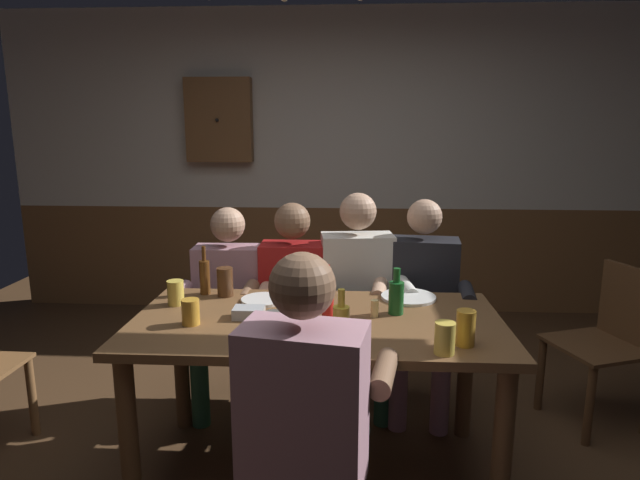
# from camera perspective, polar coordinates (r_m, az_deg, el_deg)

# --- Properties ---
(ground_plane) EXTENTS (6.85, 6.85, 0.00)m
(ground_plane) POSITION_cam_1_polar(r_m,az_deg,el_deg) (2.78, -0.40, -24.01)
(ground_plane) COLOR #4C331E
(back_wall_upper) EXTENTS (5.71, 0.12, 1.68)m
(back_wall_upper) POSITION_cam_1_polar(r_m,az_deg,el_deg) (4.75, 1.55, 13.58)
(back_wall_upper) COLOR beige
(back_wall_wainscot) EXTENTS (5.71, 0.12, 0.93)m
(back_wall_wainscot) POSITION_cam_1_polar(r_m,az_deg,el_deg) (4.89, 1.46, -1.88)
(back_wall_wainscot) COLOR brown
(back_wall_wainscot) RESTS_ON ground_plane
(dining_table) EXTENTS (1.69, 0.87, 0.77)m
(dining_table) POSITION_cam_1_polar(r_m,az_deg,el_deg) (2.52, -0.30, -10.76)
(dining_table) COLOR brown
(dining_table) RESTS_ON ground_plane
(person_0) EXTENTS (0.56, 0.52, 1.17)m
(person_0) POSITION_cam_1_polar(r_m,az_deg,el_deg) (3.21, -9.77, -6.12)
(person_0) COLOR #B78493
(person_0) RESTS_ON ground_plane
(person_1) EXTENTS (0.52, 0.51, 1.20)m
(person_1) POSITION_cam_1_polar(r_m,az_deg,el_deg) (3.16, -3.00, -5.88)
(person_1) COLOR #AD1919
(person_1) RESTS_ON ground_plane
(person_2) EXTENTS (0.58, 0.56, 1.26)m
(person_2) POSITION_cam_1_polar(r_m,az_deg,el_deg) (3.14, 4.07, -5.40)
(person_2) COLOR silver
(person_2) RESTS_ON ground_plane
(person_3) EXTENTS (0.57, 0.55, 1.23)m
(person_3) POSITION_cam_1_polar(r_m,az_deg,el_deg) (3.16, 10.72, -5.92)
(person_3) COLOR black
(person_3) RESTS_ON ground_plane
(person_4) EXTENTS (0.58, 0.59, 1.25)m
(person_4) POSITION_cam_1_polar(r_m,az_deg,el_deg) (1.90, -1.25, -17.60)
(person_4) COLOR #B78493
(person_4) RESTS_ON ground_plane
(chair_empty_near_left) EXTENTS (0.56, 0.56, 0.88)m
(chair_empty_near_left) POSITION_cam_1_polar(r_m,az_deg,el_deg) (3.42, 28.27, -9.30)
(chair_empty_near_left) COLOR brown
(chair_empty_near_left) RESTS_ON ground_plane
(table_candle) EXTENTS (0.04, 0.04, 0.08)m
(table_candle) POSITION_cam_1_polar(r_m,az_deg,el_deg) (2.50, 5.81, -7.23)
(table_candle) COLOR #F9E08C
(table_candle) RESTS_ON dining_table
(condiment_caddy) EXTENTS (0.14, 0.10, 0.05)m
(condiment_caddy) POSITION_cam_1_polar(r_m,az_deg,el_deg) (2.50, -7.55, -7.64)
(condiment_caddy) COLOR #B2B7BC
(condiment_caddy) RESTS_ON dining_table
(plate_0) EXTENTS (0.28, 0.28, 0.01)m
(plate_0) POSITION_cam_1_polar(r_m,az_deg,el_deg) (2.80, 9.35, -5.98)
(plate_0) COLOR white
(plate_0) RESTS_ON dining_table
(plate_1) EXTENTS (0.22, 0.22, 0.01)m
(plate_1) POSITION_cam_1_polar(r_m,az_deg,el_deg) (2.73, -6.06, -6.32)
(plate_1) COLOR white
(plate_1) RESTS_ON dining_table
(bottle_0) EXTENTS (0.05, 0.05, 0.25)m
(bottle_0) POSITION_cam_1_polar(r_m,az_deg,el_deg) (2.46, 0.83, -6.08)
(bottle_0) COLOR red
(bottle_0) RESTS_ON dining_table
(bottle_1) EXTENTS (0.07, 0.07, 0.23)m
(bottle_1) POSITION_cam_1_polar(r_m,az_deg,el_deg) (2.17, 2.25, -8.82)
(bottle_1) COLOR gold
(bottle_1) RESTS_ON dining_table
(bottle_2) EXTENTS (0.05, 0.05, 0.26)m
(bottle_2) POSITION_cam_1_polar(r_m,az_deg,el_deg) (2.87, -12.12, -3.76)
(bottle_2) COLOR #593314
(bottle_2) RESTS_ON dining_table
(bottle_3) EXTENTS (0.07, 0.07, 0.22)m
(bottle_3) POSITION_cam_1_polar(r_m,az_deg,el_deg) (2.54, 8.07, -5.91)
(bottle_3) COLOR #195923
(bottle_3) RESTS_ON dining_table
(pint_glass_0) EXTENTS (0.08, 0.08, 0.15)m
(pint_glass_0) POSITION_cam_1_polar(r_m,az_deg,el_deg) (2.82, -10.02, -4.39)
(pint_glass_0) COLOR #4C2D19
(pint_glass_0) RESTS_ON dining_table
(pint_glass_1) EXTENTS (0.08, 0.08, 0.12)m
(pint_glass_1) POSITION_cam_1_polar(r_m,az_deg,el_deg) (2.74, -15.04, -5.42)
(pint_glass_1) COLOR #E5C64C
(pint_glass_1) RESTS_ON dining_table
(pint_glass_2) EXTENTS (0.08, 0.08, 0.13)m
(pint_glass_2) POSITION_cam_1_polar(r_m,az_deg,el_deg) (2.15, 13.08, -10.09)
(pint_glass_2) COLOR #E5C64C
(pint_glass_2) RESTS_ON dining_table
(pint_glass_3) EXTENTS (0.06, 0.06, 0.11)m
(pint_glass_3) POSITION_cam_1_polar(r_m,az_deg,el_deg) (2.26, -4.96, -8.92)
(pint_glass_3) COLOR white
(pint_glass_3) RESTS_ON dining_table
(pint_glass_4) EXTENTS (0.08, 0.08, 0.15)m
(pint_glass_4) POSITION_cam_1_polar(r_m,az_deg,el_deg) (2.25, 15.16, -8.98)
(pint_glass_4) COLOR gold
(pint_glass_4) RESTS_ON dining_table
(pint_glass_5) EXTENTS (0.08, 0.08, 0.11)m
(pint_glass_5) POSITION_cam_1_polar(r_m,az_deg,el_deg) (2.46, -13.54, -7.42)
(pint_glass_5) COLOR gold
(pint_glass_5) RESTS_ON dining_table
(wall_dart_cabinet) EXTENTS (0.56, 0.15, 0.70)m
(wall_dart_cabinet) POSITION_cam_1_polar(r_m,az_deg,el_deg) (4.75, -10.65, 12.37)
(wall_dart_cabinet) COLOR brown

